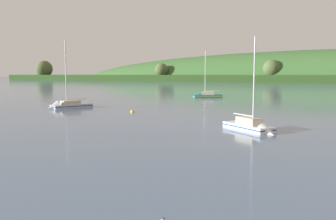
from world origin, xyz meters
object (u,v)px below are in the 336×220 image
(sailboat_far_left, at_px, (66,107))
(mooring_buoy_far_upstream, at_px, (132,112))
(sailboat_outer_reach, at_px, (204,96))
(sailboat_midwater_white, at_px, (253,129))

(sailboat_far_left, bearing_deg, mooring_buoy_far_upstream, 112.30)
(sailboat_far_left, distance_m, sailboat_outer_reach, 35.99)
(sailboat_outer_reach, bearing_deg, sailboat_far_left, 50.71)
(sailboat_far_left, relative_size, mooring_buoy_far_upstream, 16.35)
(sailboat_midwater_white, distance_m, sailboat_far_left, 32.91)
(sailboat_outer_reach, bearing_deg, sailboat_midwater_white, 93.88)
(sailboat_midwater_white, distance_m, sailboat_outer_reach, 48.08)
(sailboat_midwater_white, bearing_deg, sailboat_far_left, -159.26)
(sailboat_midwater_white, xyz_separation_m, mooring_buoy_far_upstream, (-19.35, 7.74, -0.15))
(sailboat_far_left, relative_size, sailboat_outer_reach, 0.98)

